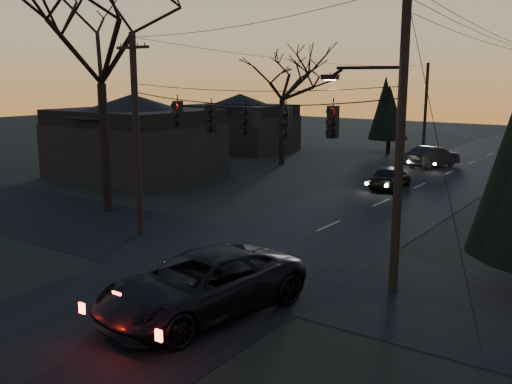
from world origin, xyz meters
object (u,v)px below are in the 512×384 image
Objects in this scene: bare_tree_left at (99,29)px; sedan_oncoming_a at (390,177)px; suv_near at (202,285)px; sedan_oncoming_b at (433,157)px; utility_pole_left at (140,235)px; utility_pole_far_l at (423,150)px; utility_pole_right at (393,291)px.

bare_tree_left is 3.04× the size of sedan_oncoming_a.
sedan_oncoming_b is (-3.56, 30.95, -0.10)m from suv_near.
sedan_oncoming_a is at bearing 73.41° from utility_pole_left.
suv_near is at bearing -79.34° from utility_pole_far_l.
utility_pole_right is 1.18× the size of utility_pole_left.
utility_pole_far_l is at bearing -81.57° from sedan_oncoming_a.
suv_near is at bearing -29.90° from bare_tree_left.
utility_pole_left is at bearing 68.21° from sedan_oncoming_a.
utility_pole_left is (-11.50, 0.00, 0.00)m from utility_pole_right.
utility_pole_left reaches higher than sedan_oncoming_a.
utility_pole_right is at bearing -72.28° from utility_pole_far_l.
bare_tree_left is at bearing 50.47° from sedan_oncoming_a.
utility_pole_right is 1.57× the size of suv_near.
utility_pole_right is 37.79m from utility_pole_far_l.
bare_tree_left reaches higher than utility_pole_left.
bare_tree_left is 18.77m from sedan_oncoming_a.
utility_pole_left is 16.87m from sedan_oncoming_a.
utility_pole_left is 36.00m from utility_pole_far_l.
utility_pole_far_l is at bearing 90.00° from utility_pole_left.
utility_pole_far_l reaches higher than sedan_oncoming_b.
sedan_oncoming_b is (8.83, 23.83, -8.18)m from bare_tree_left.
utility_pole_far_l is 1.68× the size of sedan_oncoming_b.
suv_near is (12.39, -7.12, -8.08)m from bare_tree_left.
utility_pole_far_l is at bearing -49.54° from sedan_oncoming_b.
utility_pole_left is 0.66× the size of bare_tree_left.
sedan_oncoming_b is at bearing 105.79° from utility_pole_right.
utility_pole_left reaches higher than sedan_oncoming_b.
suv_near is 31.15m from sedan_oncoming_b.
utility_pole_far_l is 41.62m from suv_near.
utility_pole_far_l is at bearing 111.09° from suv_near.
bare_tree_left is (-4.70, -33.77, 8.97)m from utility_pole_far_l.
bare_tree_left reaches higher than utility_pole_far_l.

